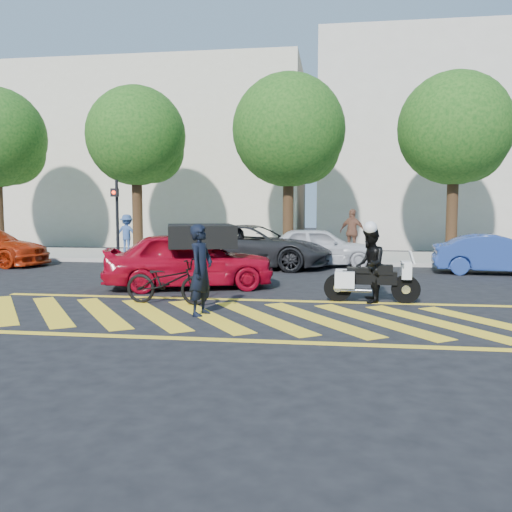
# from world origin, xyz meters

# --- Properties ---
(ground) EXTENTS (90.00, 90.00, 0.00)m
(ground) POSITION_xyz_m (0.00, 0.00, 0.00)
(ground) COLOR black
(ground) RESTS_ON ground
(sidewalk) EXTENTS (60.00, 5.00, 0.15)m
(sidewalk) POSITION_xyz_m (0.00, 12.00, 0.07)
(sidewalk) COLOR #9E998E
(sidewalk) RESTS_ON ground
(crosswalk) EXTENTS (12.33, 4.00, 0.01)m
(crosswalk) POSITION_xyz_m (-0.04, 0.00, 0.00)
(crosswalk) COLOR yellow
(crosswalk) RESTS_ON ground
(building_left) EXTENTS (16.00, 8.00, 10.00)m
(building_left) POSITION_xyz_m (-8.00, 21.00, 5.00)
(building_left) COLOR beige
(building_left) RESTS_ON ground
(building_right) EXTENTS (16.00, 8.00, 11.00)m
(building_right) POSITION_xyz_m (9.00, 21.00, 5.50)
(building_right) COLOR beige
(building_right) RESTS_ON ground
(tree_left) EXTENTS (4.20, 4.20, 7.26)m
(tree_left) POSITION_xyz_m (-6.37, 12.06, 4.99)
(tree_left) COLOR black
(tree_left) RESTS_ON ground
(tree_center) EXTENTS (4.60, 4.60, 7.56)m
(tree_center) POSITION_xyz_m (0.13, 12.06, 5.10)
(tree_center) COLOR black
(tree_center) RESTS_ON ground
(tree_right) EXTENTS (4.40, 4.40, 7.41)m
(tree_right) POSITION_xyz_m (6.63, 12.06, 5.05)
(tree_right) COLOR black
(tree_right) RESTS_ON ground
(signal_pole) EXTENTS (0.28, 0.43, 3.20)m
(signal_pole) POSITION_xyz_m (-6.50, 9.74, 1.92)
(signal_pole) COLOR black
(signal_pole) RESTS_ON ground
(officer_bike) EXTENTS (0.58, 0.74, 1.81)m
(officer_bike) POSITION_xyz_m (-0.72, 0.03, 0.91)
(officer_bike) COLOR black
(officer_bike) RESTS_ON ground
(bicycle) EXTENTS (1.98, 0.81, 1.02)m
(bicycle) POSITION_xyz_m (-1.75, 1.13, 0.51)
(bicycle) COLOR black
(bicycle) RESTS_ON ground
(police_motorcycle) EXTENTS (2.14, 0.69, 0.94)m
(police_motorcycle) POSITION_xyz_m (2.71, 2.00, 0.51)
(police_motorcycle) COLOR black
(police_motorcycle) RESTS_ON ground
(officer_moto) EXTENTS (0.67, 0.85, 1.70)m
(officer_moto) POSITION_xyz_m (2.70, 2.00, 0.85)
(officer_moto) COLOR black
(officer_moto) RESTS_ON ground
(red_convertible) EXTENTS (4.79, 3.03, 1.52)m
(red_convertible) POSITION_xyz_m (-1.90, 3.50, 0.76)
(red_convertible) COLOR #A3071C
(red_convertible) RESTS_ON ground
(parked_mid_left) EXTENTS (5.74, 3.21, 1.52)m
(parked_mid_left) POSITION_xyz_m (-0.90, 8.52, 0.76)
(parked_mid_left) COLOR black
(parked_mid_left) RESTS_ON ground
(parked_mid_right) EXTENTS (4.32, 2.03, 1.43)m
(parked_mid_right) POSITION_xyz_m (1.34, 9.20, 0.72)
(parked_mid_right) COLOR silver
(parked_mid_right) RESTS_ON ground
(parked_right) EXTENTS (3.97, 1.69, 1.27)m
(parked_right) POSITION_xyz_m (7.04, 7.80, 0.64)
(parked_right) COLOR navy
(parked_right) RESTS_ON ground
(pedestrian_left) EXTENTS (1.10, 0.66, 1.67)m
(pedestrian_left) POSITION_xyz_m (-7.12, 12.33, 0.98)
(pedestrian_left) COLOR #314E88
(pedestrian_left) RESTS_ON sidewalk
(pedestrian_right) EXTENTS (1.22, 0.90, 1.92)m
(pedestrian_right) POSITION_xyz_m (2.65, 12.55, 1.11)
(pedestrian_right) COLOR brown
(pedestrian_right) RESTS_ON sidewalk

